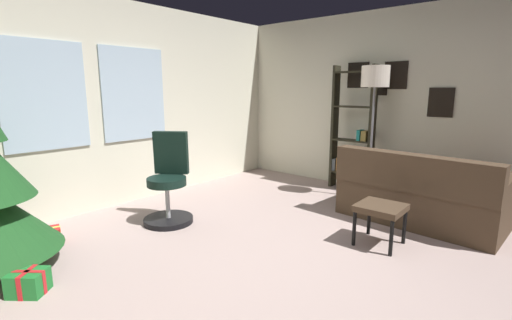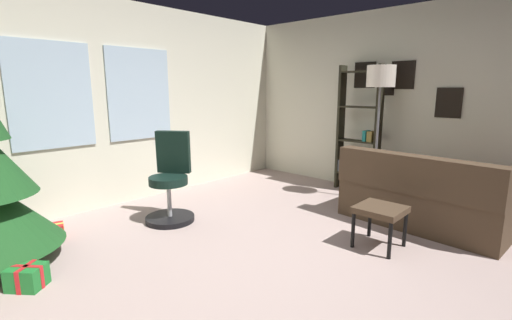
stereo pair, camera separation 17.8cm
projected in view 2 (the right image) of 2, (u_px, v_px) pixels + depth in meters
The scene contains 10 objects.
ground_plane at pixel (292, 267), 3.24m from camera, with size 5.46×5.43×0.10m, color #AC948E.
wall_back_with_windows at pixel (127, 104), 4.80m from camera, with size 5.46×0.12×2.63m.
wall_right_with_frames at pixel (416, 104), 4.98m from camera, with size 0.12×5.43×2.63m.
couch at pixel (439, 198), 4.12m from camera, with size 1.65×1.82×0.84m.
footstool at pixel (380, 213), 3.47m from camera, with size 0.42×0.42×0.41m.
gift_box_red at pixel (51, 232), 3.71m from camera, with size 0.28×0.25×0.16m.
gift_box_green at pixel (27, 277), 2.79m from camera, with size 0.31×0.32×0.19m.
office_chair at pixel (170, 186), 4.19m from camera, with size 0.59×0.58×1.04m.
bookshelf at pixel (358, 138), 5.35m from camera, with size 0.18×0.64×1.86m.
floor_lamp at pixel (380, 86), 4.73m from camera, with size 0.36×0.36×1.82m.
Camera 2 is at (-2.42, -1.79, 1.52)m, focal length 25.32 mm.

